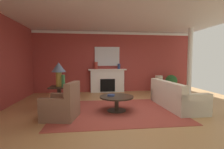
% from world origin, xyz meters
% --- Properties ---
extents(ground_plane, '(9.58, 9.58, 0.00)m').
position_xyz_m(ground_plane, '(0.00, 0.00, 0.00)').
color(ground_plane, tan).
extents(wall_fireplace, '(7.97, 0.12, 2.92)m').
position_xyz_m(wall_fireplace, '(0.00, 3.24, 1.46)').
color(wall_fireplace, '#9E3833').
rests_on(wall_fireplace, ground_plane).
extents(ceiling_panel, '(7.97, 6.95, 0.06)m').
position_xyz_m(ceiling_panel, '(0.00, 0.30, 2.95)').
color(ceiling_panel, white).
extents(crown_moulding, '(7.97, 0.08, 0.12)m').
position_xyz_m(crown_moulding, '(0.00, 3.16, 2.84)').
color(crown_moulding, white).
extents(area_rug, '(3.62, 2.75, 0.01)m').
position_xyz_m(area_rug, '(-0.26, -0.10, 0.01)').
color(area_rug, '#993D33').
rests_on(area_rug, ground_plane).
extents(fireplace, '(1.80, 0.35, 1.12)m').
position_xyz_m(fireplace, '(-0.25, 3.02, 0.53)').
color(fireplace, white).
rests_on(fireplace, ground_plane).
extents(mantel_mirror, '(1.19, 0.04, 0.91)m').
position_xyz_m(mantel_mirror, '(-0.25, 3.15, 1.72)').
color(mantel_mirror, silver).
extents(sofa, '(0.95, 2.12, 0.85)m').
position_xyz_m(sofa, '(1.67, 0.10, 0.30)').
color(sofa, beige).
rests_on(sofa, ground_plane).
extents(armchair_near_window, '(0.95, 0.95, 0.95)m').
position_xyz_m(armchair_near_window, '(-1.75, -0.59, 0.31)').
color(armchair_near_window, brown).
rests_on(armchair_near_window, ground_plane).
extents(coffee_table, '(1.00, 1.00, 0.45)m').
position_xyz_m(coffee_table, '(-0.26, -0.10, 0.34)').
color(coffee_table, '#2D2319').
rests_on(coffee_table, ground_plane).
extents(side_table, '(0.56, 0.56, 0.70)m').
position_xyz_m(side_table, '(-2.00, 0.39, 0.40)').
color(side_table, '#2D2319').
rests_on(side_table, ground_plane).
extents(table_lamp, '(0.44, 0.44, 0.75)m').
position_xyz_m(table_lamp, '(-2.00, 0.39, 1.22)').
color(table_lamp, '#B28E38').
rests_on(table_lamp, side_table).
extents(vase_mantel_right, '(0.13, 0.13, 0.25)m').
position_xyz_m(vase_mantel_right, '(0.30, 2.98, 1.24)').
color(vase_mantel_right, navy).
rests_on(vase_mantel_right, fireplace).
extents(vase_on_side_table, '(0.11, 0.11, 0.37)m').
position_xyz_m(vase_on_side_table, '(-1.85, 0.27, 0.89)').
color(vase_on_side_table, '#33703D').
rests_on(vase_on_side_table, side_table).
extents(vase_tall_corner, '(0.35, 0.35, 0.81)m').
position_xyz_m(vase_tall_corner, '(2.21, 2.73, 0.40)').
color(vase_tall_corner, beige).
rests_on(vase_tall_corner, ground_plane).
extents(vase_mantel_left, '(0.18, 0.18, 0.34)m').
position_xyz_m(vase_mantel_left, '(-0.80, 2.98, 1.29)').
color(vase_mantel_left, '#9E3328').
rests_on(vase_mantel_left, fireplace).
extents(book_red_cover, '(0.24, 0.23, 0.05)m').
position_xyz_m(book_red_cover, '(-0.42, -0.06, 0.47)').
color(book_red_cover, navy).
rests_on(book_red_cover, coffee_table).
extents(potted_plant, '(0.56, 0.56, 0.83)m').
position_xyz_m(potted_plant, '(2.81, 2.66, 0.49)').
color(potted_plant, '#333333').
rests_on(potted_plant, ground_plane).
extents(column_white, '(0.20, 0.20, 2.92)m').
position_xyz_m(column_white, '(3.29, 1.95, 1.46)').
color(column_white, white).
rests_on(column_white, ground_plane).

